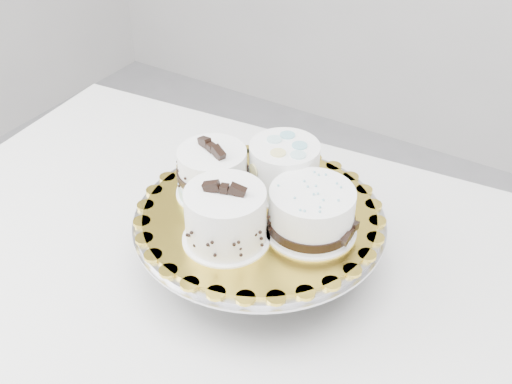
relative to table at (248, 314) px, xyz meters
The scene contains 7 objects.
table is the anchor object (origin of this frame).
cake_stand 0.15m from the table, 96.42° to the left, with size 0.37×0.37×0.10m.
cake_board 0.18m from the table, 96.42° to the left, with size 0.34×0.34×0.01m, color gold.
cake_swirl 0.22m from the table, 108.96° to the right, with size 0.14×0.14×0.10m.
cake_banded 0.24m from the table, 153.98° to the left, with size 0.13×0.13×0.09m.
cake_dots 0.25m from the table, 92.56° to the left, with size 0.13×0.13×0.08m.
cake_ribbon 0.23m from the table, 28.53° to the left, with size 0.14×0.13×0.07m.
Camera 1 is at (0.41, -0.53, 1.44)m, focal length 45.00 mm.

